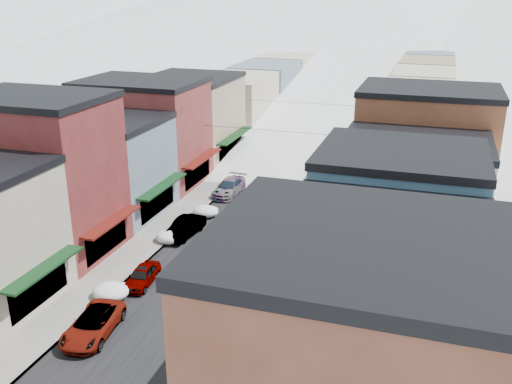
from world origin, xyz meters
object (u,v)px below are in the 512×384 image
Objects in this scene: car_dark_hatch at (185,228)px; fire_hydrant at (233,361)px; car_silver_sedan at (142,276)px; car_green_sedan at (255,268)px; streetlamp_near at (305,216)px; car_white_suv at (93,324)px; trash_can at (260,313)px.

fire_hydrant is (9.97, -15.49, -0.27)m from car_dark_hatch.
car_green_sedan is (7.25, 3.48, 0.03)m from car_silver_sedan.
car_white_suv is at bearing -122.78° from streetlamp_near.
car_dark_hatch reaches higher than car_silver_sedan.
streetlamp_near reaches higher than car_dark_hatch.
car_dark_hatch is at bearing 89.52° from car_silver_sedan.
car_white_suv is 1.33× the size of car_silver_sedan.
fire_hydrant is at bearing -10.39° from car_white_suv.
streetlamp_near is (10.37, -0.14, 2.44)m from car_dark_hatch.
car_white_suv is 12.22m from car_green_sedan.
car_green_sedan reaches higher than fire_hydrant.
car_white_suv is 1.11× the size of car_dark_hatch.
car_silver_sedan is 5.05× the size of fire_hydrant.
streetlamp_near reaches higher than fire_hydrant.
trash_can is at bearing -16.44° from car_silver_sedan.
car_green_sedan is at bearing -117.29° from streetlamp_near.
car_green_sedan reaches higher than trash_can.
car_white_suv reaches higher than car_green_sedan.
trash_can is (9.96, -10.47, -0.19)m from car_dark_hatch.
car_dark_hatch is 9.31m from car_green_sedan.
car_silver_sedan is 8.04m from car_green_sedan.
fire_hydrant is at bearing -51.18° from car_dark_hatch.
trash_can is 0.18× the size of streetlamp_near.
car_silver_sedan reaches higher than trash_can.
car_dark_hatch is 1.11× the size of car_green_sedan.
car_silver_sedan is 0.81× the size of streetlamp_near.
car_silver_sedan is (-0.20, 6.50, -0.06)m from car_white_suv.
car_silver_sedan is at bearing 168.09° from trash_can.
car_dark_hatch is (-0.80, 14.99, 0.05)m from car_white_suv.
car_green_sedan is at bearing 101.42° from fire_hydrant.
car_white_suv reaches higher than fire_hydrant.
car_silver_sedan is 0.92× the size of car_green_sedan.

